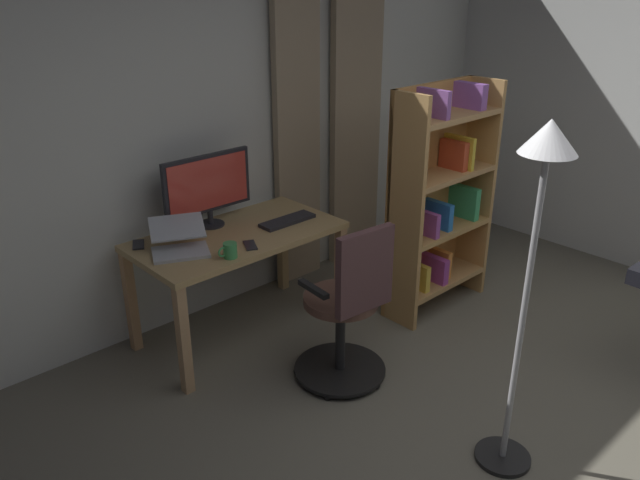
{
  "coord_description": "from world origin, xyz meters",
  "views": [
    {
      "loc": [
        2.43,
        0.98,
        2.29
      ],
      "look_at": [
        0.13,
        -1.5,
        0.83
      ],
      "focal_mm": 35.34,
      "sensor_mm": 36.0,
      "label": 1
    }
  ],
  "objects": [
    {
      "name": "ground_plane",
      "position": [
        0.0,
        0.0,
        0.0
      ],
      "size": [
        7.13,
        7.13,
        0.0
      ],
      "primitive_type": "plane",
      "color": "#696555"
    },
    {
      "name": "cell_phone_by_monitor",
      "position": [
        0.36,
        -1.88,
        0.74
      ],
      "size": [
        0.13,
        0.16,
        0.01
      ],
      "primitive_type": "cube",
      "rotation": [
        0.0,
        0.0,
        -0.47
      ],
      "color": "#232328",
      "rests_on": "desk"
    },
    {
      "name": "cell_phone_face_up",
      "position": [
        0.85,
        -2.36,
        0.74
      ],
      "size": [
        0.13,
        0.16,
        0.01
      ],
      "primitive_type": "cube",
      "rotation": [
        0.0,
        0.0,
        -0.49
      ],
      "color": "#232328",
      "rests_on": "desk"
    },
    {
      "name": "mug_coffee",
      "position": [
        0.54,
        -1.83,
        0.78
      ],
      "size": [
        0.13,
        0.08,
        0.09
      ],
      "color": "#3D9951",
      "rests_on": "desk"
    },
    {
      "name": "office_chair",
      "position": [
        0.16,
        -1.23,
        0.47
      ],
      "size": [
        0.56,
        0.56,
        1.02
      ],
      "rotation": [
        0.0,
        0.0,
        3.05
      ],
      "color": "black",
      "rests_on": "ground"
    },
    {
      "name": "computer_keyboard",
      "position": [
        -0.06,
        -2.02,
        0.75
      ],
      "size": [
        0.4,
        0.13,
        0.02
      ],
      "primitive_type": "cube",
      "color": "#232328",
      "rests_on": "desk"
    },
    {
      "name": "floor_lamp",
      "position": [
        0.06,
        -0.22,
        1.3
      ],
      "size": [
        0.28,
        0.28,
        1.74
      ],
      "color": "black",
      "rests_on": "ground"
    },
    {
      "name": "laptop",
      "position": [
        0.71,
        -2.11,
        0.79
      ],
      "size": [
        0.44,
        0.44,
        0.17
      ],
      "rotation": [
        0.0,
        0.0,
        -0.44
      ],
      "color": "#B7BCC1",
      "rests_on": "desk"
    },
    {
      "name": "computer_monitor",
      "position": [
        0.34,
        -2.33,
        1.01
      ],
      "size": [
        0.64,
        0.18,
        0.48
      ],
      "color": "#232328",
      "rests_on": "desk"
    },
    {
      "name": "desk",
      "position": [
        0.3,
        -2.1,
        0.64
      ],
      "size": [
        1.33,
        0.7,
        0.73
      ],
      "color": "tan",
      "rests_on": "ground"
    },
    {
      "name": "bookshelf",
      "position": [
        -0.99,
        -1.5,
        0.81
      ],
      "size": [
        0.85,
        0.3,
        1.6
      ],
      "color": "tan",
      "rests_on": "ground"
    },
    {
      "name": "curtain_right_panel",
      "position": [
        -0.56,
        -2.49,
        1.3
      ],
      "size": [
        0.41,
        0.06,
        2.61
      ],
      "primitive_type": "cube",
      "color": "tan",
      "rests_on": "ground"
    },
    {
      "name": "curtain_left_panel",
      "position": [
        -1.18,
        -2.49,
        1.3
      ],
      "size": [
        0.52,
        0.06,
        2.61
      ],
      "primitive_type": "cube",
      "color": "tan",
      "rests_on": "ground"
    },
    {
      "name": "computer_mouse",
      "position": [
        0.64,
        -2.32,
        0.75
      ],
      "size": [
        0.06,
        0.1,
        0.04
      ],
      "primitive_type": "ellipsoid",
      "color": "#B7BCC1",
      "rests_on": "desk"
    },
    {
      "name": "back_room_partition",
      "position": [
        0.0,
        -2.6,
        1.39
      ],
      "size": [
        5.48,
        0.1,
        2.79
      ],
      "primitive_type": "cube",
      "color": "silver",
      "rests_on": "ground"
    }
  ]
}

